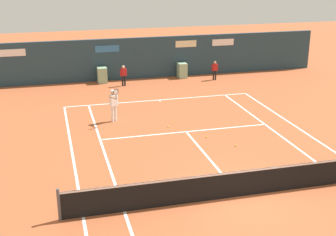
{
  "coord_description": "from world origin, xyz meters",
  "views": [
    {
      "loc": [
        -5.97,
        -12.97,
        7.65
      ],
      "look_at": [
        -0.91,
        6.27,
        0.8
      ],
      "focal_mm": 49.74,
      "sensor_mm": 36.0,
      "label": 1
    }
  ],
  "objects_px": {
    "player_on_baseline": "(114,103)",
    "tennis_ball_by_sideline": "(236,146)",
    "tennis_ball_near_service_line": "(168,127)",
    "ball_kid_left_post": "(123,74)",
    "tennis_ball_mid_court": "(207,137)",
    "ball_kid_right_post": "(215,69)"
  },
  "relations": [
    {
      "from": "tennis_ball_near_service_line",
      "to": "tennis_ball_mid_court",
      "type": "height_order",
      "value": "same"
    },
    {
      "from": "ball_kid_right_post",
      "to": "tennis_ball_mid_court",
      "type": "xyz_separation_m",
      "value": [
        -3.98,
        -9.85,
        -0.69
      ]
    },
    {
      "from": "tennis_ball_mid_court",
      "to": "ball_kid_right_post",
      "type": "bearing_deg",
      "value": 67.99
    },
    {
      "from": "player_on_baseline",
      "to": "ball_kid_left_post",
      "type": "relative_size",
      "value": 1.39
    },
    {
      "from": "ball_kid_right_post",
      "to": "tennis_ball_near_service_line",
      "type": "bearing_deg",
      "value": 64.28
    },
    {
      "from": "ball_kid_left_post",
      "to": "tennis_ball_near_service_line",
      "type": "distance_m",
      "value": 8.15
    },
    {
      "from": "player_on_baseline",
      "to": "tennis_ball_by_sideline",
      "type": "relative_size",
      "value": 26.89
    },
    {
      "from": "player_on_baseline",
      "to": "tennis_ball_near_service_line",
      "type": "xyz_separation_m",
      "value": [
        2.37,
        -1.49,
        -0.93
      ]
    },
    {
      "from": "ball_kid_left_post",
      "to": "ball_kid_right_post",
      "type": "relative_size",
      "value": 1.05
    },
    {
      "from": "player_on_baseline",
      "to": "tennis_ball_by_sideline",
      "type": "height_order",
      "value": "player_on_baseline"
    },
    {
      "from": "player_on_baseline",
      "to": "tennis_ball_mid_court",
      "type": "relative_size",
      "value": 26.89
    },
    {
      "from": "tennis_ball_near_service_line",
      "to": "tennis_ball_mid_court",
      "type": "xyz_separation_m",
      "value": [
        1.32,
        -1.77,
        0.0
      ]
    },
    {
      "from": "player_on_baseline",
      "to": "tennis_ball_mid_court",
      "type": "height_order",
      "value": "player_on_baseline"
    },
    {
      "from": "player_on_baseline",
      "to": "ball_kid_left_post",
      "type": "height_order",
      "value": "player_on_baseline"
    },
    {
      "from": "tennis_ball_near_service_line",
      "to": "tennis_ball_mid_court",
      "type": "distance_m",
      "value": 2.21
    },
    {
      "from": "ball_kid_right_post",
      "to": "tennis_ball_mid_court",
      "type": "bearing_deg",
      "value": 75.54
    },
    {
      "from": "player_on_baseline",
      "to": "tennis_ball_near_service_line",
      "type": "bearing_deg",
      "value": 119.83
    },
    {
      "from": "tennis_ball_mid_court",
      "to": "tennis_ball_by_sideline",
      "type": "relative_size",
      "value": 1.0
    },
    {
      "from": "ball_kid_left_post",
      "to": "tennis_ball_by_sideline",
      "type": "distance_m",
      "value": 11.54
    },
    {
      "from": "tennis_ball_mid_court",
      "to": "tennis_ball_by_sideline",
      "type": "height_order",
      "value": "same"
    },
    {
      "from": "tennis_ball_by_sideline",
      "to": "tennis_ball_mid_court",
      "type": "bearing_deg",
      "value": 124.22
    },
    {
      "from": "player_on_baseline",
      "to": "tennis_ball_mid_court",
      "type": "distance_m",
      "value": 5.01
    }
  ]
}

